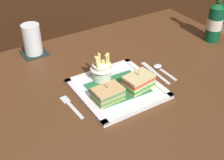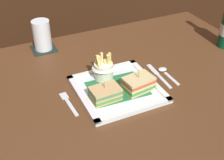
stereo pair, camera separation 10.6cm
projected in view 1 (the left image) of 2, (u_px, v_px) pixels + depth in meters
name	position (u px, v px, depth m)	size (l,w,h in m)	color
dining_table	(107.00, 110.00, 1.14)	(1.37, 0.92, 0.78)	#522F1A
square_plate	(118.00, 89.00, 1.07)	(0.28, 0.28, 0.02)	white
sandwich_half_left	(108.00, 94.00, 1.01)	(0.10, 0.07, 0.07)	tan
sandwich_half_right	(138.00, 82.00, 1.06)	(0.11, 0.08, 0.08)	#DEB47C
fries_cup	(102.00, 69.00, 1.09)	(0.08, 0.08, 0.11)	#E7E9C9
beer_bottle	(215.00, 21.00, 1.34)	(0.07, 0.07, 0.25)	#0B4729
drink_coaster	(34.00, 53.00, 1.29)	(0.10, 0.10, 0.00)	black
water_glass	(32.00, 41.00, 1.26)	(0.07, 0.07, 0.13)	silver
fork	(71.00, 106.00, 1.01)	(0.03, 0.13, 0.00)	silver
knife	(154.00, 72.00, 1.17)	(0.02, 0.17, 0.00)	silver
spoon	(160.00, 68.00, 1.19)	(0.04, 0.12, 0.01)	silver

